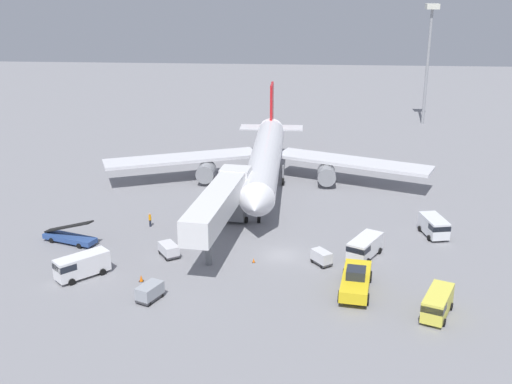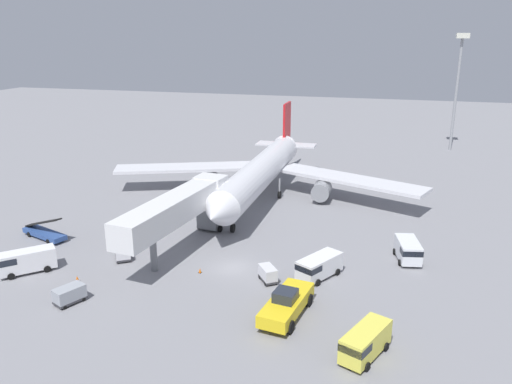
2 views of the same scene
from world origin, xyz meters
TOP-DOWN VIEW (x-y plane):
  - ground_plane at (0.00, 0.00)m, footprint 300.00×300.00m
  - airplane_at_gate at (-3.14, 23.36)m, footprint 46.86×41.95m
  - jet_bridge at (-6.80, 2.74)m, footprint 5.53×19.35m
  - pushback_tug at (7.28, -7.64)m, footprint 3.63×7.57m
  - belt_loader_truck at (-23.75, 1.52)m, footprint 6.55×3.70m
  - service_van_outer_right at (-19.63, -6.67)m, footprint 5.07×5.10m
  - service_van_mid_center at (14.06, -11.67)m, footprint 3.69×5.34m
  - service_van_rear_left at (17.22, 6.59)m, footprint 3.02×4.81m
  - service_van_far_center at (8.75, 0.20)m, footprint 4.28×5.47m
  - baggage_cart_mid_right at (4.19, -1.95)m, footprint 2.29×2.51m
  - baggage_cart_near_center at (-11.76, -10.72)m, footprint 2.41×2.99m
  - baggage_cart_far_left at (-11.99, -1.11)m, footprint 2.68×2.99m
  - ground_crew_worker_foreground at (-15.93, 7.02)m, footprint 0.41×0.41m
  - safety_cone_alpha at (-13.50, -7.09)m, footprint 0.44×0.44m
  - safety_cone_bravo at (-2.84, -1.99)m, footprint 0.32×0.32m
  - apron_light_mast at (25.81, 64.78)m, footprint 2.40×2.40m

SIDE VIEW (x-z plane):
  - ground_plane at x=0.00m, z-range 0.00..0.00m
  - safety_cone_bravo at x=-2.84m, z-range 0.00..0.49m
  - safety_cone_alpha at x=-13.50m, z-range 0.00..0.67m
  - belt_loader_truck at x=-23.75m, z-range -0.79..2.30m
  - baggage_cart_far_left at x=-11.99m, z-range 0.08..1.47m
  - baggage_cart_mid_right at x=4.19m, z-range 0.08..1.60m
  - baggage_cart_near_center at x=-11.76m, z-range 0.08..1.63m
  - ground_crew_worker_foreground at x=-15.93m, z-range 0.05..1.75m
  - pushback_tug at x=7.28m, z-range -0.10..2.45m
  - service_van_far_center at x=8.75m, z-range 0.15..2.31m
  - service_van_rear_left at x=17.22m, z-range 0.15..2.35m
  - service_van_mid_center at x=14.06m, z-range 0.16..2.37m
  - service_van_outer_right at x=-19.63m, z-range 0.16..2.48m
  - airplane_at_gate at x=-3.14m, z-range -1.82..10.02m
  - jet_bridge at x=-6.80m, z-range 1.62..8.31m
  - apron_light_mast at x=25.81m, z-range 4.75..27.88m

